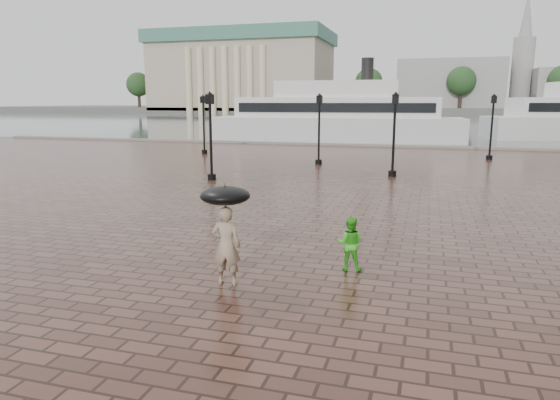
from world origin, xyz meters
name	(u,v)px	position (x,y,z in m)	size (l,w,h in m)	color
ground	(258,237)	(0.00, 0.00, 0.00)	(300.00, 300.00, 0.00)	#3A221A
harbour_water	(405,121)	(0.00, 92.00, 0.00)	(240.00, 240.00, 0.00)	#485457
quay_edge	(373,146)	(0.00, 32.00, 0.00)	(80.00, 0.60, 0.30)	slate
far_shore	(415,110)	(0.00, 160.00, 1.00)	(300.00, 60.00, 2.00)	#4C4C47
museum	(242,70)	(-55.00, 144.61, 13.91)	(57.00, 32.50, 26.00)	gray
far_trees	(414,82)	(0.00, 138.00, 9.42)	(188.00, 8.00, 13.50)	#2D2119
street_lamps	(324,129)	(-1.60, 17.60, 2.33)	(21.44, 14.44, 4.40)	black
adult_pedestrian	(226,246)	(0.61, -3.91, 0.90)	(0.66, 0.43, 1.80)	gray
child_pedestrian	(350,244)	(3.10, -2.14, 0.66)	(0.64, 0.50, 1.32)	green
ferry_near	(336,117)	(-4.37, 37.41, 2.48)	(25.54, 8.04, 8.24)	silver
umbrella	(225,196)	(0.61, -3.91, 2.04)	(1.10, 1.10, 1.17)	black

